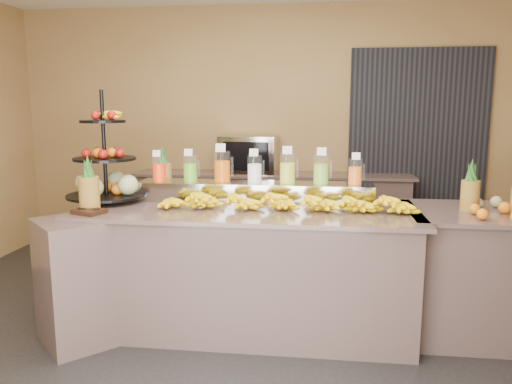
% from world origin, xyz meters
% --- Properties ---
extents(ground, '(6.00, 6.00, 0.00)m').
position_xyz_m(ground, '(0.00, 0.00, 0.00)').
color(ground, black).
rests_on(ground, ground).
extents(room_envelope, '(6.04, 5.02, 2.82)m').
position_xyz_m(room_envelope, '(0.19, 0.79, 1.88)').
color(room_envelope, olive).
rests_on(room_envelope, ground).
extents(buffet_counter, '(2.75, 1.25, 0.93)m').
position_xyz_m(buffet_counter, '(-0.12, 0.26, 0.47)').
color(buffet_counter, '#866661').
rests_on(buffet_counter, ground).
extents(right_counter, '(1.08, 0.88, 0.93)m').
position_xyz_m(right_counter, '(1.70, 0.40, 0.47)').
color(right_counter, '#866661').
rests_on(right_counter, ground).
extents(back_ledge, '(3.10, 0.55, 0.93)m').
position_xyz_m(back_ledge, '(0.00, 2.25, 0.47)').
color(back_ledge, '#866661').
rests_on(back_ledge, ground).
extents(pitcher_tray, '(1.85, 0.30, 0.15)m').
position_xyz_m(pitcher_tray, '(0.02, 0.58, 1.01)').
color(pitcher_tray, gray).
rests_on(pitcher_tray, buffet_counter).
extents(juice_pitcher_orange_a, '(0.11, 0.11, 0.26)m').
position_xyz_m(juice_pitcher_orange_a, '(-0.76, 0.58, 1.17)').
color(juice_pitcher_orange_a, silver).
rests_on(juice_pitcher_orange_a, pitcher_tray).
extents(juice_pitcher_green, '(0.11, 0.12, 0.27)m').
position_xyz_m(juice_pitcher_green, '(-0.50, 0.58, 1.17)').
color(juice_pitcher_green, silver).
rests_on(juice_pitcher_green, pitcher_tray).
extents(juice_pitcher_orange_b, '(0.13, 0.14, 0.32)m').
position_xyz_m(juice_pitcher_orange_b, '(-0.24, 0.58, 1.19)').
color(juice_pitcher_orange_b, silver).
rests_on(juice_pitcher_orange_b, pitcher_tray).
extents(juice_pitcher_milk, '(0.12, 0.12, 0.28)m').
position_xyz_m(juice_pitcher_milk, '(0.02, 0.58, 1.17)').
color(juice_pitcher_milk, silver).
rests_on(juice_pitcher_milk, pitcher_tray).
extents(juice_pitcher_lemon, '(0.13, 0.13, 0.31)m').
position_xyz_m(juice_pitcher_lemon, '(0.28, 0.58, 1.18)').
color(juice_pitcher_lemon, silver).
rests_on(juice_pitcher_lemon, pitcher_tray).
extents(juice_pitcher_lime, '(0.12, 0.13, 0.30)m').
position_xyz_m(juice_pitcher_lime, '(0.54, 0.58, 1.18)').
color(juice_pitcher_lime, silver).
rests_on(juice_pitcher_lime, pitcher_tray).
extents(juice_pitcher_orange_c, '(0.11, 0.11, 0.26)m').
position_xyz_m(juice_pitcher_orange_c, '(0.80, 0.58, 1.17)').
color(juice_pitcher_orange_c, silver).
rests_on(juice_pitcher_orange_c, pitcher_tray).
extents(banana_heap, '(1.95, 0.18, 0.16)m').
position_xyz_m(banana_heap, '(0.27, 0.29, 1.00)').
color(banana_heap, yellow).
rests_on(banana_heap, buffet_counter).
extents(fruit_stand, '(0.64, 0.64, 0.87)m').
position_xyz_m(fruit_stand, '(-1.11, 0.42, 1.15)').
color(fruit_stand, black).
rests_on(fruit_stand, buffet_counter).
extents(condiment_caddy, '(0.25, 0.22, 0.03)m').
position_xyz_m(condiment_caddy, '(-1.08, -0.04, 0.95)').
color(condiment_caddy, black).
rests_on(condiment_caddy, buffet_counter).
extents(pineapple_left_a, '(0.15, 0.15, 0.41)m').
position_xyz_m(pineapple_left_a, '(-1.12, 0.06, 1.08)').
color(pineapple_left_a, brown).
rests_on(pineapple_left_a, buffet_counter).
extents(pineapple_left_b, '(0.14, 0.14, 0.43)m').
position_xyz_m(pineapple_left_b, '(-0.78, 0.72, 1.09)').
color(pineapple_left_b, brown).
rests_on(pineapple_left_b, buffet_counter).
extents(right_fruit_pile, '(0.42, 0.40, 0.22)m').
position_xyz_m(right_fruit_pile, '(1.74, 0.28, 1.00)').
color(right_fruit_pile, brown).
rests_on(right_fruit_pile, right_counter).
extents(oven_warmer, '(0.64, 0.46, 0.42)m').
position_xyz_m(oven_warmer, '(-0.27, 2.25, 1.14)').
color(oven_warmer, gray).
rests_on(oven_warmer, back_ledge).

